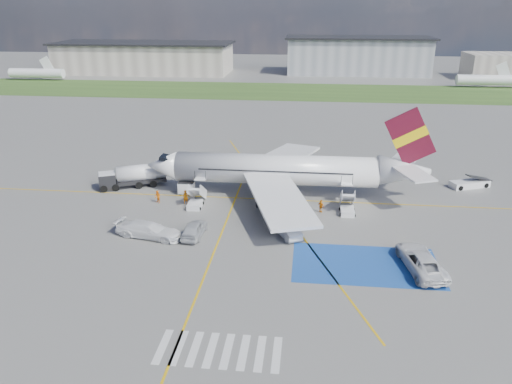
# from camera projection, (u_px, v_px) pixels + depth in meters

# --- Properties ---
(ground) EXTENTS (400.00, 400.00, 0.00)m
(ground) POSITION_uv_depth(u_px,v_px,m) (266.00, 241.00, 52.73)
(ground) COLOR #60605E
(ground) RESTS_ON ground
(grass_strip) EXTENTS (400.00, 30.00, 0.01)m
(grass_strip) POSITION_uv_depth(u_px,v_px,m) (296.00, 91.00, 140.96)
(grass_strip) COLOR #2D4C1E
(grass_strip) RESTS_ON ground
(taxiway_line_main) EXTENTS (120.00, 0.20, 0.01)m
(taxiway_line_main) POSITION_uv_depth(u_px,v_px,m) (274.00, 199.00, 63.87)
(taxiway_line_main) COLOR gold
(taxiway_line_main) RESTS_ON ground
(taxiway_line_cross) EXTENTS (0.20, 60.00, 0.01)m
(taxiway_line_cross) POSITION_uv_depth(u_px,v_px,m) (199.00, 289.00, 43.94)
(taxiway_line_cross) COLOR gold
(taxiway_line_cross) RESTS_ON ground
(taxiway_line_diag) EXTENTS (20.71, 56.45, 0.01)m
(taxiway_line_diag) POSITION_uv_depth(u_px,v_px,m) (274.00, 199.00, 63.87)
(taxiway_line_diag) COLOR gold
(taxiway_line_diag) RESTS_ON ground
(staging_box) EXTENTS (14.00, 8.00, 0.01)m
(staging_box) POSITION_uv_depth(u_px,v_px,m) (365.00, 265.00, 48.00)
(staging_box) COLOR #194699
(staging_box) RESTS_ON ground
(crosswalk) EXTENTS (9.00, 4.00, 0.01)m
(crosswalk) POSITION_uv_depth(u_px,v_px,m) (219.00, 350.00, 36.19)
(crosswalk) COLOR silver
(crosswalk) RESTS_ON ground
(terminal_west) EXTENTS (60.00, 22.00, 10.00)m
(terminal_west) POSITION_uv_depth(u_px,v_px,m) (145.00, 58.00, 177.23)
(terminal_west) COLOR gray
(terminal_west) RESTS_ON ground
(terminal_centre) EXTENTS (48.00, 18.00, 12.00)m
(terminal_centre) POSITION_uv_depth(u_px,v_px,m) (358.00, 56.00, 173.96)
(terminal_centre) COLOR gray
(terminal_centre) RESTS_ON ground
(airliner) EXTENTS (36.81, 32.95, 11.92)m
(airliner) POSITION_uv_depth(u_px,v_px,m) (287.00, 170.00, 64.37)
(airliner) COLOR silver
(airliner) RESTS_ON ground
(airstairs_fwd) EXTENTS (1.90, 5.20, 3.60)m
(airstairs_fwd) POSITION_uv_depth(u_px,v_px,m) (196.00, 202.00, 61.55)
(airstairs_fwd) COLOR silver
(airstairs_fwd) RESTS_ON ground
(airstairs_aft) EXTENTS (1.90, 5.20, 3.60)m
(airstairs_aft) POSITION_uv_depth(u_px,v_px,m) (347.00, 208.00, 59.68)
(airstairs_aft) COLOR silver
(airstairs_aft) RESTS_ON ground
(fuel_tanker) EXTENTS (9.02, 5.70, 3.02)m
(fuel_tanker) POSITION_uv_depth(u_px,v_px,m) (133.00, 178.00, 67.90)
(fuel_tanker) COLOR black
(fuel_tanker) RESTS_ON ground
(gpu_cart) EXTENTS (2.05, 1.34, 1.69)m
(gpu_cart) POSITION_uv_depth(u_px,v_px,m) (186.00, 189.00, 65.40)
(gpu_cart) COLOR silver
(gpu_cart) RESTS_ON ground
(belt_loader) EXTENTS (5.97, 3.76, 1.74)m
(belt_loader) POSITION_uv_depth(u_px,v_px,m) (470.00, 184.00, 68.02)
(belt_loader) COLOR silver
(belt_loader) RESTS_ON ground
(car_silver_a) EXTENTS (2.26, 5.07, 1.69)m
(car_silver_a) POSITION_uv_depth(u_px,v_px,m) (194.00, 229.00, 53.60)
(car_silver_a) COLOR #B2B5B9
(car_silver_a) RESTS_ON ground
(car_silver_b) EXTENTS (3.65, 4.92, 1.55)m
(car_silver_b) POSITION_uv_depth(u_px,v_px,m) (287.00, 229.00, 53.67)
(car_silver_b) COLOR #B2B4B9
(car_silver_b) RESTS_ON ground
(van_white_a) EXTENTS (3.81, 6.55, 2.32)m
(van_white_a) POSITION_uv_depth(u_px,v_px,m) (421.00, 258.00, 46.92)
(van_white_a) COLOR silver
(van_white_a) RESTS_ON ground
(van_white_b) EXTENTS (6.00, 3.39, 2.21)m
(van_white_b) POSITION_uv_depth(u_px,v_px,m) (149.00, 228.00, 53.29)
(van_white_b) COLOR white
(van_white_b) RESTS_ON ground
(crew_fwd) EXTENTS (0.78, 0.70, 1.79)m
(crew_fwd) POSITION_uv_depth(u_px,v_px,m) (186.00, 197.00, 62.23)
(crew_fwd) COLOR orange
(crew_fwd) RESTS_ON ground
(crew_nose) EXTENTS (1.00, 0.97, 1.62)m
(crew_nose) POSITION_uv_depth(u_px,v_px,m) (158.00, 197.00, 62.51)
(crew_nose) COLOR orange
(crew_nose) RESTS_ON ground
(crew_aft) EXTENTS (0.93, 0.94, 1.59)m
(crew_aft) POSITION_uv_depth(u_px,v_px,m) (321.00, 206.00, 59.73)
(crew_aft) COLOR orange
(crew_aft) RESTS_ON ground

